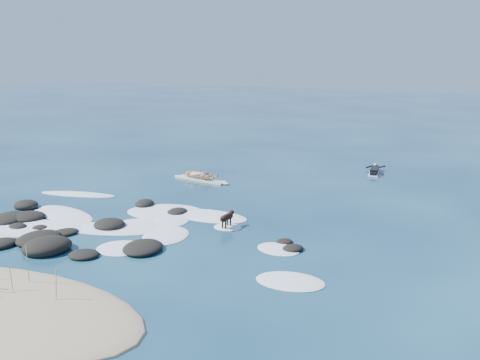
% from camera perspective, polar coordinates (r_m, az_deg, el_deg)
% --- Properties ---
extents(ground, '(160.00, 160.00, 0.00)m').
position_cam_1_polar(ground, '(21.32, -7.95, -4.26)').
color(ground, '#0A2642').
rests_on(ground, ground).
extents(reef_rocks, '(13.47, 7.53, 0.61)m').
position_cam_1_polar(reef_rocks, '(20.64, -18.69, -5.17)').
color(reef_rocks, black).
rests_on(reef_rocks, ground).
extents(breaking_foam, '(15.27, 7.31, 0.12)m').
position_cam_1_polar(breaking_foam, '(21.15, -11.95, -4.54)').
color(breaking_foam, white).
rests_on(breaking_foam, ground).
extents(standing_surfer_rig, '(3.50, 1.01, 1.99)m').
position_cam_1_polar(standing_surfer_rig, '(27.46, -4.23, 1.52)').
color(standing_surfer_rig, beige).
rests_on(standing_surfer_rig, ground).
extents(paddling_surfer_rig, '(1.09, 2.45, 0.42)m').
position_cam_1_polar(paddling_surfer_rig, '(30.16, 14.15, 0.98)').
color(paddling_surfer_rig, white).
rests_on(paddling_surfer_rig, ground).
extents(dog, '(0.31, 1.02, 0.65)m').
position_cam_1_polar(dog, '(20.07, -1.37, -3.97)').
color(dog, black).
rests_on(dog, ground).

